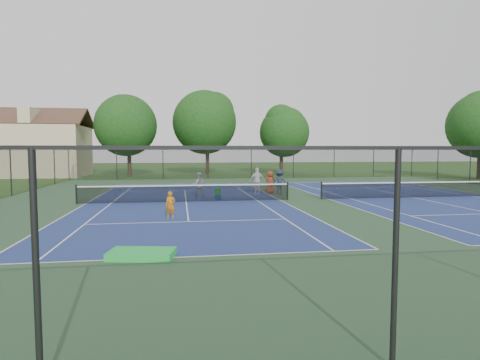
{
  "coord_description": "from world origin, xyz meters",
  "views": [
    {
      "loc": [
        -7.33,
        -22.88,
        2.98
      ],
      "look_at": [
        -4.04,
        -1.0,
        1.3
      ],
      "focal_mm": 30.0,
      "sensor_mm": 36.0,
      "label": 1
    }
  ],
  "objects": [
    {
      "name": "tree_back_c",
      "position": [
        5.0,
        25.0,
        5.48
      ],
      "size": [
        6.0,
        6.0,
        8.4
      ],
      "color": "#2D2116",
      "rests_on": "ground"
    },
    {
      "name": "ball_crate",
      "position": [
        -5.09,
        0.8,
        0.15
      ],
      "size": [
        0.38,
        0.34,
        0.31
      ],
      "primitive_type": "cube",
      "rotation": [
        0.0,
        0.0,
        -0.09
      ],
      "color": "#16439B",
      "rests_on": "ground"
    },
    {
      "name": "tennis_court_right",
      "position": [
        7.0,
        0.0,
        0.1
      ],
      "size": [
        12.0,
        23.83,
        1.07
      ],
      "color": "navy",
      "rests_on": "ground"
    },
    {
      "name": "instructor",
      "position": [
        -6.17,
        2.31,
        0.78
      ],
      "size": [
        0.79,
        0.64,
        1.56
      ],
      "primitive_type": "imported",
      "rotation": [
        0.0,
        0.0,
        3.2
      ],
      "color": "gray",
      "rests_on": "ground"
    },
    {
      "name": "tree_back_a",
      "position": [
        -13.0,
        24.0,
        6.04
      ],
      "size": [
        6.8,
        6.8,
        9.15
      ],
      "color": "#2D2116",
      "rests_on": "ground"
    },
    {
      "name": "court_pad",
      "position": [
        0.0,
        0.0,
        0.0
      ],
      "size": [
        36.0,
        36.0,
        0.01
      ],
      "primitive_type": "cube",
      "color": "#29492C",
      "rests_on": "ground"
    },
    {
      "name": "perimeter_fence",
      "position": [
        0.0,
        0.0,
        1.6
      ],
      "size": [
        36.08,
        36.08,
        3.02
      ],
      "color": "black",
      "rests_on": "ground"
    },
    {
      "name": "tennis_court_left",
      "position": [
        -7.0,
        0.0,
        0.1
      ],
      "size": [
        12.0,
        23.83,
        1.07
      ],
      "color": "navy",
      "rests_on": "ground"
    },
    {
      "name": "ground",
      "position": [
        0.0,
        0.0,
        0.0
      ],
      "size": [
        140.0,
        140.0,
        0.0
      ],
      "primitive_type": "plane",
      "color": "#234716",
      "rests_on": "ground"
    },
    {
      "name": "child_player",
      "position": [
        -7.75,
        -5.39,
        0.59
      ],
      "size": [
        0.46,
        0.33,
        1.17
      ],
      "primitive_type": "imported",
      "rotation": [
        0.0,
        0.0,
        -0.12
      ],
      "color": "orange",
      "rests_on": "ground"
    },
    {
      "name": "clapboard_house",
      "position": [
        -23.0,
        25.0,
        3.09
      ],
      "size": [
        10.8,
        8.1,
        7.65
      ],
      "color": "tan",
      "rests_on": "ground"
    },
    {
      "name": "bystander_b",
      "position": [
        -0.8,
        2.92,
        0.83
      ],
      "size": [
        1.19,
        0.86,
        1.65
      ],
      "primitive_type": "imported",
      "rotation": [
        0.0,
        0.0,
        2.89
      ],
      "color": "#1B273D",
      "rests_on": "ground"
    },
    {
      "name": "bystander_a",
      "position": [
        -2.16,
        3.63,
        0.88
      ],
      "size": [
        1.04,
        0.44,
        1.76
      ],
      "primitive_type": "imported",
      "rotation": [
        0.0,
        0.0,
        3.13
      ],
      "color": "silver",
      "rests_on": "ground"
    },
    {
      "name": "ball_hopper",
      "position": [
        -5.09,
        0.8,
        0.5
      ],
      "size": [
        0.39,
        0.34,
        0.38
      ],
      "primitive_type": "cube",
      "rotation": [
        0.0,
        0.0,
        -0.2
      ],
      "color": "green",
      "rests_on": "ball_crate"
    },
    {
      "name": "tree_back_b",
      "position": [
        -4.0,
        26.0,
        6.6
      ],
      "size": [
        7.6,
        7.6,
        10.03
      ],
      "color": "#2D2116",
      "rests_on": "ground"
    },
    {
      "name": "bystander_c",
      "position": [
        -1.29,
        3.56,
        0.77
      ],
      "size": [
        0.8,
        0.57,
        1.54
      ],
      "primitive_type": "imported",
      "rotation": [
        0.0,
        0.0,
        3.25
      ],
      "color": "maroon",
      "rests_on": "ground"
    },
    {
      "name": "green_tarp",
      "position": [
        -8.4,
        -11.76,
        0.11
      ],
      "size": [
        1.91,
        1.28,
        0.2
      ],
      "primitive_type": "cube",
      "rotation": [
        0.0,
        0.0,
        -0.19
      ],
      "color": "green",
      "rests_on": "ground"
    }
  ]
}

